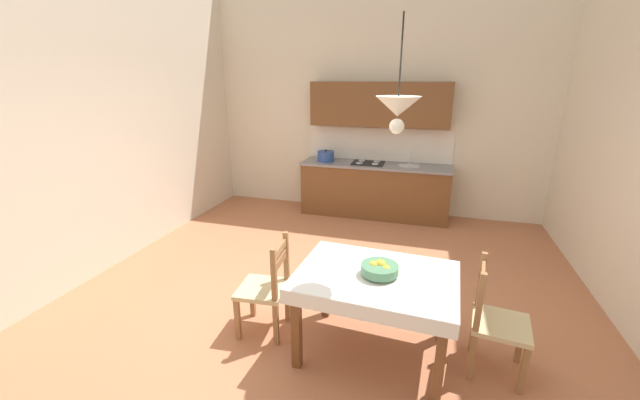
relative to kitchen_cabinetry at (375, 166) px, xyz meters
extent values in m
cube|color=#B7704C|center=(-0.09, -3.03, -0.91)|extent=(6.16, 7.20, 0.10)
cube|color=silver|center=(-0.09, 0.33, 1.18)|extent=(6.16, 0.12, 4.08)
cube|color=silver|center=(-2.92, -3.03, 1.18)|extent=(0.12, 7.20, 4.08)
cube|color=brown|center=(0.01, -0.04, -0.43)|extent=(2.43, 0.60, 0.86)
cube|color=gray|center=(0.01, -0.05, 0.02)|extent=(2.46, 0.63, 0.04)
cube|color=white|center=(0.01, 0.26, 0.32)|extent=(2.43, 0.01, 0.55)
cube|color=brown|center=(0.01, 0.09, 0.99)|extent=(2.24, 0.34, 0.70)
cube|color=black|center=(0.01, -0.31, -0.81)|extent=(2.39, 0.02, 0.09)
cylinder|color=silver|center=(0.55, -0.04, 0.04)|extent=(0.34, 0.34, 0.02)
cylinder|color=silver|center=(0.55, 0.10, 0.15)|extent=(0.02, 0.02, 0.22)
cube|color=black|center=(-0.12, -0.04, 0.05)|extent=(0.52, 0.42, 0.01)
cylinder|color=silver|center=(-0.25, -0.14, 0.06)|extent=(0.11, 0.11, 0.01)
cylinder|color=silver|center=(0.01, -0.14, 0.06)|extent=(0.11, 0.11, 0.01)
cylinder|color=silver|center=(-0.25, 0.06, 0.06)|extent=(0.11, 0.11, 0.01)
cylinder|color=silver|center=(0.01, 0.06, 0.06)|extent=(0.11, 0.11, 0.01)
cylinder|color=#2D4C9E|center=(-0.85, -0.06, 0.12)|extent=(0.28, 0.28, 0.15)
cylinder|color=#2D4C9E|center=(-0.85, -0.06, 0.20)|extent=(0.29, 0.29, 0.02)
sphere|color=black|center=(-0.85, -0.06, 0.23)|extent=(0.04, 0.04, 0.04)
cube|color=brown|center=(0.52, -3.45, -0.12)|extent=(1.26, 0.93, 0.02)
cube|color=brown|center=(-0.05, -3.79, -0.49)|extent=(0.07, 0.07, 0.73)
cube|color=brown|center=(1.04, -3.85, -0.49)|extent=(0.07, 0.07, 0.73)
cube|color=brown|center=(-0.01, -3.05, -0.49)|extent=(0.07, 0.07, 0.73)
cube|color=brown|center=(1.08, -3.11, -0.49)|extent=(0.07, 0.07, 0.73)
cube|color=white|center=(0.52, -3.45, -0.10)|extent=(1.32, 0.99, 0.00)
cube|color=white|center=(0.49, -3.91, -0.17)|extent=(1.27, 0.08, 0.12)
cube|color=white|center=(0.54, -2.99, -0.17)|extent=(1.27, 0.08, 0.12)
cube|color=white|center=(-0.12, -3.41, -0.17)|extent=(0.06, 0.92, 0.12)
cube|color=white|center=(1.15, -3.48, -0.17)|extent=(0.06, 0.92, 0.12)
cube|color=#D1BC89|center=(-0.51, -3.42, -0.43)|extent=(0.45, 0.45, 0.04)
cube|color=#996B42|center=(-0.67, -3.62, -0.65)|extent=(0.05, 0.05, 0.41)
cube|color=#996B42|center=(-0.70, -3.26, -0.65)|extent=(0.05, 0.05, 0.41)
cube|color=#996B42|center=(-0.31, -3.59, -0.39)|extent=(0.05, 0.05, 0.93)
cube|color=#996B42|center=(-0.34, -3.23, -0.39)|extent=(0.05, 0.05, 0.93)
cube|color=#996B42|center=(-0.33, -3.41, -0.01)|extent=(0.05, 0.32, 0.07)
cube|color=#996B42|center=(-0.33, -3.41, -0.12)|extent=(0.05, 0.32, 0.07)
cube|color=#D1BC89|center=(1.50, -3.37, -0.43)|extent=(0.47, 0.47, 0.04)
cube|color=#996B42|center=(1.70, -3.22, -0.65)|extent=(0.05, 0.05, 0.41)
cube|color=#996B42|center=(1.65, -3.58, -0.65)|extent=(0.05, 0.05, 0.41)
cube|color=#996B42|center=(1.34, -3.17, -0.39)|extent=(0.05, 0.05, 0.93)
cube|color=#996B42|center=(1.30, -3.53, -0.39)|extent=(0.05, 0.05, 0.93)
cube|color=#996B42|center=(1.32, -3.35, -0.01)|extent=(0.06, 0.32, 0.07)
cube|color=#996B42|center=(1.32, -3.35, -0.12)|extent=(0.06, 0.32, 0.07)
cylinder|color=#4C7F5B|center=(0.54, -3.46, -0.09)|extent=(0.17, 0.17, 0.02)
cylinder|color=#4C7F5B|center=(0.54, -3.46, -0.04)|extent=(0.30, 0.30, 0.07)
sphere|color=gold|center=(0.49, -3.45, -0.03)|extent=(0.09, 0.09, 0.09)
sphere|color=gold|center=(0.60, -3.48, -0.04)|extent=(0.08, 0.08, 0.08)
sphere|color=gold|center=(0.54, -3.43, -0.03)|extent=(0.10, 0.10, 0.10)
cylinder|color=black|center=(0.60, -3.38, 1.54)|extent=(0.01, 0.01, 0.57)
cone|color=silver|center=(0.60, -3.38, 1.21)|extent=(0.32, 0.32, 0.14)
sphere|color=white|center=(0.60, -3.38, 1.07)|extent=(0.11, 0.11, 0.11)
camera|label=1|loc=(0.84, -6.15, 1.41)|focal=21.06mm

